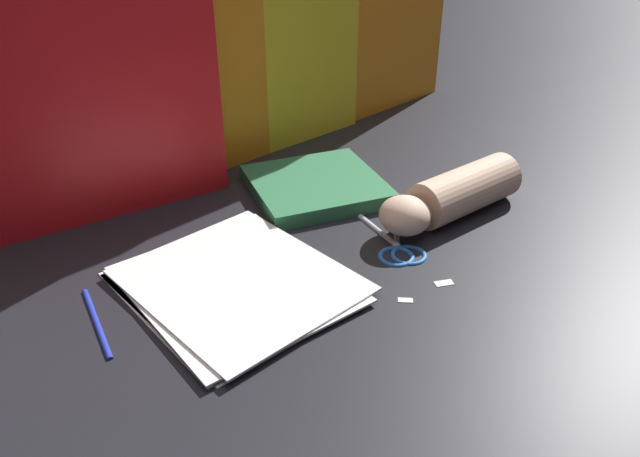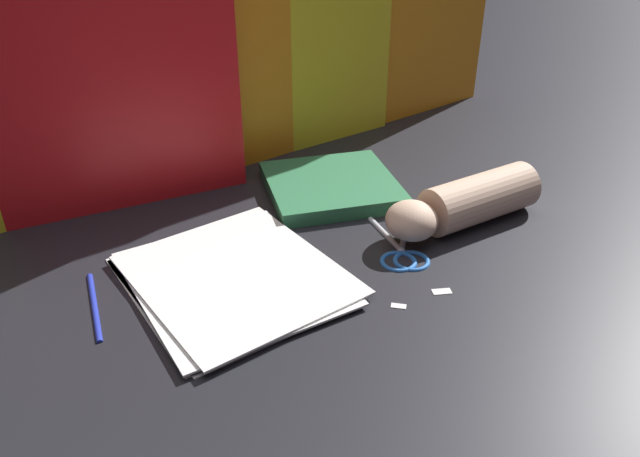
% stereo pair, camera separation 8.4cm
% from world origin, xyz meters
% --- Properties ---
extents(ground_plane, '(6.00, 6.00, 0.00)m').
position_xyz_m(ground_plane, '(0.00, 0.00, 0.00)').
color(ground_plane, black).
extents(backdrop_panel_center, '(0.84, 0.04, 0.54)m').
position_xyz_m(backdrop_panel_center, '(-0.00, 0.35, 0.27)').
color(backdrop_panel_center, yellow).
rests_on(backdrop_panel_center, ground_plane).
extents(paper_stack, '(0.27, 0.31, 0.01)m').
position_xyz_m(paper_stack, '(-0.13, 0.02, 0.01)').
color(paper_stack, white).
rests_on(paper_stack, ground_plane).
extents(book_closed, '(0.27, 0.27, 0.02)m').
position_xyz_m(book_closed, '(0.14, 0.15, 0.01)').
color(book_closed, '#2D7247').
rests_on(book_closed, ground_plane).
extents(scissors, '(0.14, 0.16, 0.01)m').
position_xyz_m(scissors, '(0.10, -0.06, 0.00)').
color(scissors, silver).
rests_on(scissors, ground_plane).
extents(hand_forearm, '(0.27, 0.10, 0.07)m').
position_xyz_m(hand_forearm, '(0.24, -0.06, 0.04)').
color(hand_forearm, beige).
rests_on(hand_forearm, ground_plane).
extents(paper_scrap_near, '(0.03, 0.02, 0.00)m').
position_xyz_m(paper_scrap_near, '(0.08, -0.16, 0.00)').
color(paper_scrap_near, white).
rests_on(paper_scrap_near, ground_plane).
extents(paper_scrap_mid, '(0.02, 0.02, 0.00)m').
position_xyz_m(paper_scrap_mid, '(0.02, -0.15, 0.00)').
color(paper_scrap_mid, white).
rests_on(paper_scrap_mid, ground_plane).
extents(pen, '(0.04, 0.15, 0.01)m').
position_xyz_m(pen, '(-0.30, 0.08, 0.00)').
color(pen, '#2333B2').
rests_on(pen, ground_plane).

